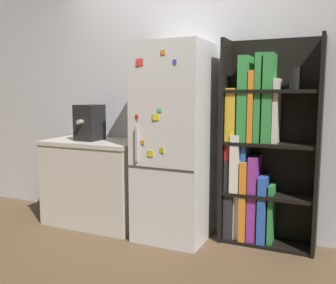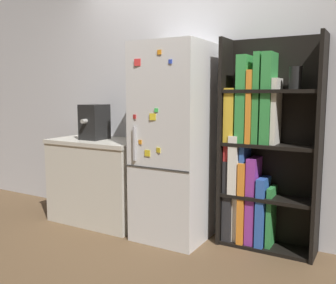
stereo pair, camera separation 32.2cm
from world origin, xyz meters
name	(u,v)px [view 2 (the right image)]	position (x,y,z in m)	size (l,w,h in m)	color
ground_plane	(166,241)	(0.00, 0.00, 0.00)	(16.00, 16.00, 0.00)	brown
wall_back	(191,97)	(0.00, 0.47, 1.30)	(8.00, 0.05, 2.60)	silver
refrigerator	(174,143)	(0.00, 0.14, 0.89)	(0.63, 0.64, 1.78)	silver
bookshelf	(258,153)	(0.73, 0.32, 0.83)	(0.82, 0.30, 1.81)	black
kitchen_counter	(101,180)	(-0.88, 0.15, 0.43)	(1.01, 0.61, 0.87)	beige
espresso_machine	(94,122)	(-0.93, 0.13, 1.04)	(0.22, 0.31, 0.36)	black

